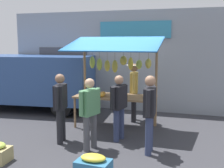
{
  "coord_description": "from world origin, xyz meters",
  "views": [
    {
      "loc": [
        -2.19,
        7.42,
        2.35
      ],
      "look_at": [
        0.0,
        0.3,
        1.25
      ],
      "focal_mm": 45.93,
      "sensor_mm": 36.0,
      "label": 1
    }
  ],
  "objects_px": {
    "market_stall": "(115,71)",
    "shopper_in_grey_tee": "(150,109)",
    "shopper_in_striped_shirt": "(90,109)",
    "shopper_with_ponytail": "(60,103)",
    "parked_van": "(25,77)",
    "produce_crate_near": "(93,167)",
    "vendor_with_sunhat": "(134,87)",
    "shopper_with_shopping_bag": "(119,103)"
  },
  "relations": [
    {
      "from": "shopper_in_striped_shirt",
      "to": "shopper_with_ponytail",
      "type": "distance_m",
      "value": 0.86
    },
    {
      "from": "market_stall",
      "to": "shopper_in_grey_tee",
      "type": "bearing_deg",
      "value": 126.95
    },
    {
      "from": "shopper_with_ponytail",
      "to": "shopper_with_shopping_bag",
      "type": "xyz_separation_m",
      "value": [
        -1.26,
        -0.53,
        -0.03
      ]
    },
    {
      "from": "vendor_with_sunhat",
      "to": "produce_crate_near",
      "type": "bearing_deg",
      "value": -7.99
    },
    {
      "from": "parked_van",
      "to": "shopper_in_grey_tee",
      "type": "bearing_deg",
      "value": 144.81
    },
    {
      "from": "parked_van",
      "to": "produce_crate_near",
      "type": "distance_m",
      "value": 5.91
    },
    {
      "from": "shopper_with_ponytail",
      "to": "shopper_with_shopping_bag",
      "type": "height_order",
      "value": "shopper_with_ponytail"
    },
    {
      "from": "market_stall",
      "to": "vendor_with_sunhat",
      "type": "height_order",
      "value": "market_stall"
    },
    {
      "from": "parked_van",
      "to": "shopper_with_ponytail",
      "type": "bearing_deg",
      "value": 129.97
    },
    {
      "from": "vendor_with_sunhat",
      "to": "shopper_in_grey_tee",
      "type": "xyz_separation_m",
      "value": [
        -0.87,
        2.36,
        -0.06
      ]
    },
    {
      "from": "shopper_in_grey_tee",
      "to": "shopper_with_shopping_bag",
      "type": "bearing_deg",
      "value": 51.75
    },
    {
      "from": "shopper_in_grey_tee",
      "to": "shopper_with_shopping_bag",
      "type": "xyz_separation_m",
      "value": [
        0.83,
        -0.59,
        -0.06
      ]
    },
    {
      "from": "shopper_with_ponytail",
      "to": "shopper_in_grey_tee",
      "type": "relative_size",
      "value": 0.97
    },
    {
      "from": "shopper_with_ponytail",
      "to": "market_stall",
      "type": "bearing_deg",
      "value": -40.43
    },
    {
      "from": "vendor_with_sunhat",
      "to": "parked_van",
      "type": "relative_size",
      "value": 0.38
    },
    {
      "from": "shopper_with_ponytail",
      "to": "parked_van",
      "type": "relative_size",
      "value": 0.36
    },
    {
      "from": "produce_crate_near",
      "to": "shopper_in_grey_tee",
      "type": "bearing_deg",
      "value": -117.99
    },
    {
      "from": "shopper_in_striped_shirt",
      "to": "shopper_with_shopping_bag",
      "type": "xyz_separation_m",
      "value": [
        -0.44,
        -0.77,
        -0.0
      ]
    },
    {
      "from": "shopper_with_ponytail",
      "to": "vendor_with_sunhat",
      "type": "bearing_deg",
      "value": -40.71
    },
    {
      "from": "parked_van",
      "to": "shopper_with_shopping_bag",
      "type": "bearing_deg",
      "value": 146.07
    },
    {
      "from": "market_stall",
      "to": "shopper_in_grey_tee",
      "type": "distance_m",
      "value": 2.16
    },
    {
      "from": "shopper_in_striped_shirt",
      "to": "produce_crate_near",
      "type": "xyz_separation_m",
      "value": [
        -0.53,
        1.21,
        -0.71
      ]
    },
    {
      "from": "market_stall",
      "to": "shopper_in_grey_tee",
      "type": "xyz_separation_m",
      "value": [
        -1.25,
        1.66,
        -0.59
      ]
    },
    {
      "from": "parked_van",
      "to": "produce_crate_near",
      "type": "xyz_separation_m",
      "value": [
        -4.11,
        4.14,
        -0.93
      ]
    },
    {
      "from": "shopper_in_striped_shirt",
      "to": "shopper_with_ponytail",
      "type": "xyz_separation_m",
      "value": [
        0.83,
        -0.23,
        0.03
      ]
    },
    {
      "from": "parked_van",
      "to": "shopper_in_striped_shirt",
      "type": "bearing_deg",
      "value": 135.08
    },
    {
      "from": "parked_van",
      "to": "vendor_with_sunhat",
      "type": "bearing_deg",
      "value": 168.72
    },
    {
      "from": "vendor_with_sunhat",
      "to": "shopper_with_shopping_bag",
      "type": "relative_size",
      "value": 1.09
    },
    {
      "from": "market_stall",
      "to": "shopper_with_ponytail",
      "type": "height_order",
      "value": "market_stall"
    },
    {
      "from": "vendor_with_sunhat",
      "to": "parked_van",
      "type": "xyz_separation_m",
      "value": [
        3.98,
        -0.4,
        0.1
      ]
    },
    {
      "from": "market_stall",
      "to": "vendor_with_sunhat",
      "type": "xyz_separation_m",
      "value": [
        -0.38,
        -0.69,
        -0.53
      ]
    },
    {
      "from": "shopper_with_ponytail",
      "to": "shopper_in_striped_shirt",
      "type": "bearing_deg",
      "value": -118.37
    },
    {
      "from": "shopper_in_grey_tee",
      "to": "shopper_with_shopping_bag",
      "type": "height_order",
      "value": "shopper_in_grey_tee"
    },
    {
      "from": "produce_crate_near",
      "to": "vendor_with_sunhat",
      "type": "bearing_deg",
      "value": -87.99
    },
    {
      "from": "vendor_with_sunhat",
      "to": "produce_crate_near",
      "type": "xyz_separation_m",
      "value": [
        -0.13,
        3.75,
        -0.83
      ]
    },
    {
      "from": "parked_van",
      "to": "market_stall",
      "type": "bearing_deg",
      "value": 157.53
    },
    {
      "from": "vendor_with_sunhat",
      "to": "shopper_with_ponytail",
      "type": "distance_m",
      "value": 2.61
    },
    {
      "from": "shopper_with_ponytail",
      "to": "parked_van",
      "type": "distance_m",
      "value": 3.86
    },
    {
      "from": "shopper_in_grey_tee",
      "to": "shopper_with_shopping_bag",
      "type": "distance_m",
      "value": 1.02
    },
    {
      "from": "shopper_with_shopping_bag",
      "to": "produce_crate_near",
      "type": "bearing_deg",
      "value": -165.43
    },
    {
      "from": "market_stall",
      "to": "produce_crate_near",
      "type": "distance_m",
      "value": 3.38
    },
    {
      "from": "shopper_in_striped_shirt",
      "to": "vendor_with_sunhat",
      "type": "bearing_deg",
      "value": 7.06
    }
  ]
}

